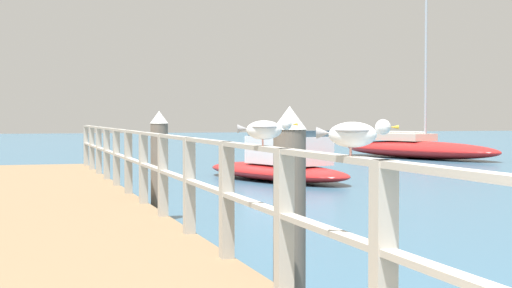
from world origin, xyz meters
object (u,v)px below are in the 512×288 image
object	(u,v)px
dock_piling_far	(159,165)
seagull_background	(265,129)
boat_3	(416,148)
boat_5	(279,164)
dock_piling_near	(289,209)
seagull_foreground	(354,133)

from	to	relation	value
dock_piling_far	seagull_background	world-z (taller)	dock_piling_far
seagull_background	boat_3	size ratio (longest dim) A/B	0.05
dock_piling_far	boat_3	xyz separation A→B (m)	(13.43, 16.06, -0.47)
boat_3	boat_5	distance (m)	12.68
dock_piling_near	boat_3	bearing A→B (deg)	58.97
dock_piling_far	seagull_background	xyz separation A→B (m)	(-0.37, -6.75, 0.69)
seagull_background	boat_3	xyz separation A→B (m)	(13.81, 22.80, -1.17)
dock_piling_far	seagull_foreground	bearing A→B (deg)	-92.53
dock_piling_near	boat_5	bearing A→B (deg)	71.46
dock_piling_near	dock_piling_far	world-z (taller)	same
seagull_foreground	seagull_background	size ratio (longest dim) A/B	0.94
dock_piling_near	seagull_background	xyz separation A→B (m)	(-0.37, -0.47, 0.69)
seagull_foreground	seagull_background	xyz separation A→B (m)	(0.00, 1.69, 0.00)
dock_piling_far	seagull_foreground	xyz separation A→B (m)	(-0.37, -8.44, 0.69)
dock_piling_near	boat_5	xyz separation A→B (m)	(4.48, 13.35, -0.46)
dock_piling_near	dock_piling_far	distance (m)	6.28
seagull_background	boat_5	xyz separation A→B (m)	(4.85, 13.82, -1.15)
dock_piling_far	boat_5	xyz separation A→B (m)	(4.48, 7.07, -0.46)
seagull_foreground	seagull_background	world-z (taller)	same
seagull_background	boat_5	world-z (taller)	seagull_background
seagull_foreground	boat_5	distance (m)	16.29
dock_piling_far	seagull_background	size ratio (longest dim) A/B	3.79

